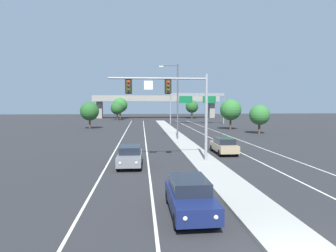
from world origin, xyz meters
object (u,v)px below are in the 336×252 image
object	(u,v)px
highway_sign_gantry	(197,98)
tree_far_left_b	(90,111)
tree_far_left_a	(117,108)
tree_far_right_b	(192,107)
overhead_signal_mast	(175,98)
street_lamp_median	(176,97)
tree_far_right_a	(260,115)
car_oncoming_navy	(190,196)
tree_far_left_c	(120,105)
tree_far_right_c	(231,110)
car_receding_tan	(224,145)
car_oncoming_grey	(130,156)

from	to	relation	value
highway_sign_gantry	tree_far_left_b	xyz separation A→B (m)	(-23.52, -10.61, -2.73)
tree_far_left_a	tree_far_right_b	bearing A→B (deg)	18.71
overhead_signal_mast	street_lamp_median	bearing A→B (deg)	82.76
tree_far_right_a	tree_far_right_b	xyz separation A→B (m)	(-2.31, 49.12, 0.83)
highway_sign_gantry	tree_far_left_a	xyz separation A→B (m)	(-20.56, 18.03, -2.58)
overhead_signal_mast	car_oncoming_navy	world-z (taller)	overhead_signal_mast
tree_far_left_c	tree_far_left_b	xyz separation A→B (m)	(-3.24, -36.81, -1.04)
tree_far_right_c	tree_far_left_b	xyz separation A→B (m)	(-26.95, 4.31, -0.32)
overhead_signal_mast	highway_sign_gantry	xyz separation A→B (m)	(10.67, 44.35, 0.80)
street_lamp_median	highway_sign_gantry	xyz separation A→B (m)	(8.80, 29.60, 0.37)
overhead_signal_mast	highway_sign_gantry	distance (m)	45.62
overhead_signal_mast	car_receding_tan	size ratio (longest dim) A/B	1.81
tree_far_right_c	overhead_signal_mast	bearing A→B (deg)	-115.61
car_oncoming_navy	tree_far_left_b	world-z (taller)	tree_far_left_b
car_oncoming_navy	tree_far_right_c	bearing A→B (deg)	69.95
car_oncoming_grey	tree_far_left_a	world-z (taller)	tree_far_left_a
street_lamp_median	tree_far_left_b	distance (m)	24.14
car_oncoming_grey	tree_far_right_b	size ratio (longest dim) A/B	0.75
street_lamp_median	tree_far_left_c	world-z (taller)	street_lamp_median
tree_far_right_c	tree_far_left_a	world-z (taller)	tree_far_right_c
car_oncoming_navy	tree_far_left_c	world-z (taller)	tree_far_left_c
street_lamp_median	tree_far_right_b	world-z (taller)	street_lamp_median
street_lamp_median	tree_far_right_b	xyz separation A→B (m)	(12.16, 55.74, -1.86)
highway_sign_gantry	tree_far_left_c	xyz separation A→B (m)	(-20.27, 26.19, -1.69)
tree_far_left_a	tree_far_right_a	world-z (taller)	tree_far_left_a
tree_far_left_b	tree_far_right_b	bearing A→B (deg)	53.82
car_oncoming_navy	tree_far_right_a	bearing A→B (deg)	62.30
street_lamp_median	tree_far_left_b	xyz separation A→B (m)	(-14.72, 18.99, -2.36)
overhead_signal_mast	car_receding_tan	bearing A→B (deg)	36.20
car_receding_tan	highway_sign_gantry	distance (m)	41.18
highway_sign_gantry	tree_far_right_a	distance (m)	23.87
highway_sign_gantry	tree_far_left_c	distance (m)	33.16
car_receding_tan	tree_far_left_b	world-z (taller)	tree_far_left_b
street_lamp_median	car_receding_tan	size ratio (longest dim) A/B	2.24
car_oncoming_grey	tree_far_left_b	size ratio (longest dim) A/B	0.85
car_oncoming_grey	tree_far_left_a	bearing A→B (deg)	95.62
overhead_signal_mast	street_lamp_median	xyz separation A→B (m)	(1.87, 14.74, 0.43)
tree_far_left_c	tree_far_right_c	size ratio (longest dim) A/B	1.19
overhead_signal_mast	tree_far_left_c	xyz separation A→B (m)	(-9.60, 70.54, -0.89)
car_oncoming_navy	car_oncoming_grey	xyz separation A→B (m)	(-3.02, 10.06, 0.00)
overhead_signal_mast	tree_far_right_a	xyz separation A→B (m)	(16.34, 21.36, -2.27)
car_oncoming_navy	car_receding_tan	xyz separation A→B (m)	(5.93, 14.86, 0.00)
car_oncoming_navy	tree_far_left_c	distance (m)	82.09
tree_far_left_c	tree_far_right_c	world-z (taller)	tree_far_left_c
car_receding_tan	tree_far_left_a	world-z (taller)	tree_far_left_a
tree_far_left_c	tree_far_left_a	size ratio (longest dim) A/B	1.25
car_oncoming_navy	tree_far_right_c	size ratio (longest dim) A/B	0.78
car_oncoming_navy	highway_sign_gantry	distance (m)	56.73
car_oncoming_grey	tree_far_left_b	xyz separation A→B (m)	(-9.18, 34.66, 2.61)
tree_far_right_a	street_lamp_median	bearing A→B (deg)	-155.40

